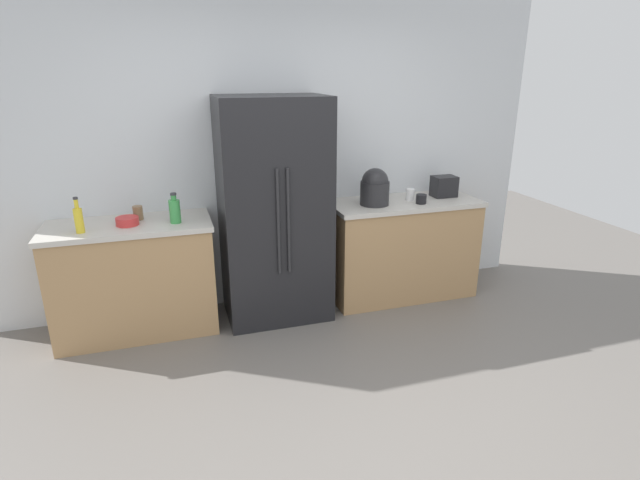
{
  "coord_description": "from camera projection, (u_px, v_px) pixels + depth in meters",
  "views": [
    {
      "loc": [
        -0.91,
        -2.3,
        2.03
      ],
      "look_at": [
        -0.03,
        0.49,
        1.03
      ],
      "focal_mm": 27.98,
      "sensor_mm": 36.0,
      "label": 1
    }
  ],
  "objects": [
    {
      "name": "cup_b",
      "position": [
        138.0,
        213.0,
        3.91
      ],
      "size": [
        0.08,
        0.08,
        0.11
      ],
      "primitive_type": "cylinder",
      "color": "brown",
      "rests_on": "counter_left"
    },
    {
      "name": "toaster",
      "position": [
        444.0,
        186.0,
        4.6
      ],
      "size": [
        0.21,
        0.16,
        0.19
      ],
      "primitive_type": "cube",
      "color": "black",
      "rests_on": "counter_right"
    },
    {
      "name": "ground_plane",
      "position": [
        349.0,
        426.0,
        3.0
      ],
      "size": [
        9.81,
        9.81,
        0.0
      ],
      "primitive_type": "plane",
      "color": "slate"
    },
    {
      "name": "refrigerator",
      "position": [
        274.0,
        211.0,
        4.11
      ],
      "size": [
        0.87,
        0.64,
        1.85
      ],
      "color": "black",
      "rests_on": "ground_plane"
    },
    {
      "name": "bowl_a",
      "position": [
        127.0,
        221.0,
        3.77
      ],
      "size": [
        0.17,
        0.17,
        0.06
      ],
      "primitive_type": "cylinder",
      "color": "red",
      "rests_on": "counter_left"
    },
    {
      "name": "cup_c",
      "position": [
        421.0,
        199.0,
        4.38
      ],
      "size": [
        0.09,
        0.09,
        0.08
      ],
      "primitive_type": "cylinder",
      "color": "black",
      "rests_on": "counter_right"
    },
    {
      "name": "bottle_a",
      "position": [
        79.0,
        219.0,
        3.58
      ],
      "size": [
        0.06,
        0.06,
        0.26
      ],
      "color": "yellow",
      "rests_on": "counter_left"
    },
    {
      "name": "bottle_b",
      "position": [
        175.0,
        210.0,
        3.81
      ],
      "size": [
        0.08,
        0.08,
        0.24
      ],
      "color": "green",
      "rests_on": "counter_left"
    },
    {
      "name": "rice_cooker",
      "position": [
        375.0,
        187.0,
        4.31
      ],
      "size": [
        0.25,
        0.25,
        0.32
      ],
      "color": "#262628",
      "rests_on": "counter_right"
    },
    {
      "name": "cup_a",
      "position": [
        410.0,
        195.0,
        4.48
      ],
      "size": [
        0.08,
        0.08,
        0.11
      ],
      "primitive_type": "cylinder",
      "color": "white",
      "rests_on": "counter_right"
    },
    {
      "name": "kitchen_back_panel",
      "position": [
        272.0,
        139.0,
        4.3
      ],
      "size": [
        4.91,
        0.1,
        2.93
      ],
      "primitive_type": "cube",
      "color": "silver",
      "rests_on": "ground_plane"
    },
    {
      "name": "counter_left",
      "position": [
        135.0,
        278.0,
        3.97
      ],
      "size": [
        1.24,
        0.6,
        0.91
      ],
      "color": "tan",
      "rests_on": "ground_plane"
    },
    {
      "name": "counter_right",
      "position": [
        401.0,
        248.0,
        4.63
      ],
      "size": [
        1.36,
        0.6,
        0.91
      ],
      "color": "tan",
      "rests_on": "ground_plane"
    }
  ]
}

